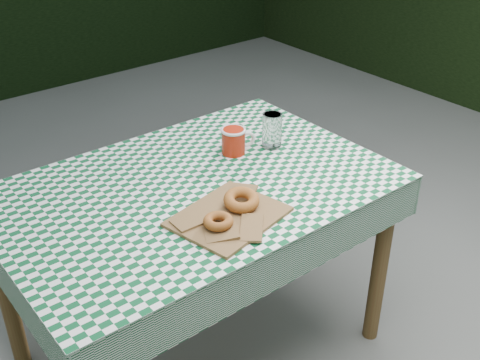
{
  "coord_description": "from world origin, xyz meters",
  "views": [
    {
      "loc": [
        -1.03,
        -1.6,
        1.76
      ],
      "look_at": [
        0.01,
        -0.29,
        0.79
      ],
      "focal_mm": 44.27,
      "sensor_mm": 36.0,
      "label": 1
    }
  ],
  "objects_px": {
    "table": "(198,274)",
    "paper_bag": "(228,216)",
    "drinking_glass": "(272,130)",
    "coffee_mug": "(233,141)"
  },
  "relations": [
    {
      "from": "paper_bag",
      "to": "coffee_mug",
      "type": "bearing_deg",
      "value": 49.73
    },
    {
      "from": "drinking_glass",
      "to": "table",
      "type": "bearing_deg",
      "value": -172.56
    },
    {
      "from": "paper_bag",
      "to": "drinking_glass",
      "type": "relative_size",
      "value": 2.48
    },
    {
      "from": "paper_bag",
      "to": "coffee_mug",
      "type": "distance_m",
      "value": 0.43
    },
    {
      "from": "table",
      "to": "drinking_glass",
      "type": "height_order",
      "value": "drinking_glass"
    },
    {
      "from": "table",
      "to": "coffee_mug",
      "type": "distance_m",
      "value": 0.5
    },
    {
      "from": "table",
      "to": "paper_bag",
      "type": "relative_size",
      "value": 3.95
    },
    {
      "from": "drinking_glass",
      "to": "coffee_mug",
      "type": "bearing_deg",
      "value": 162.04
    },
    {
      "from": "paper_bag",
      "to": "drinking_glass",
      "type": "height_order",
      "value": "drinking_glass"
    },
    {
      "from": "table",
      "to": "drinking_glass",
      "type": "relative_size",
      "value": 9.81
    }
  ]
}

